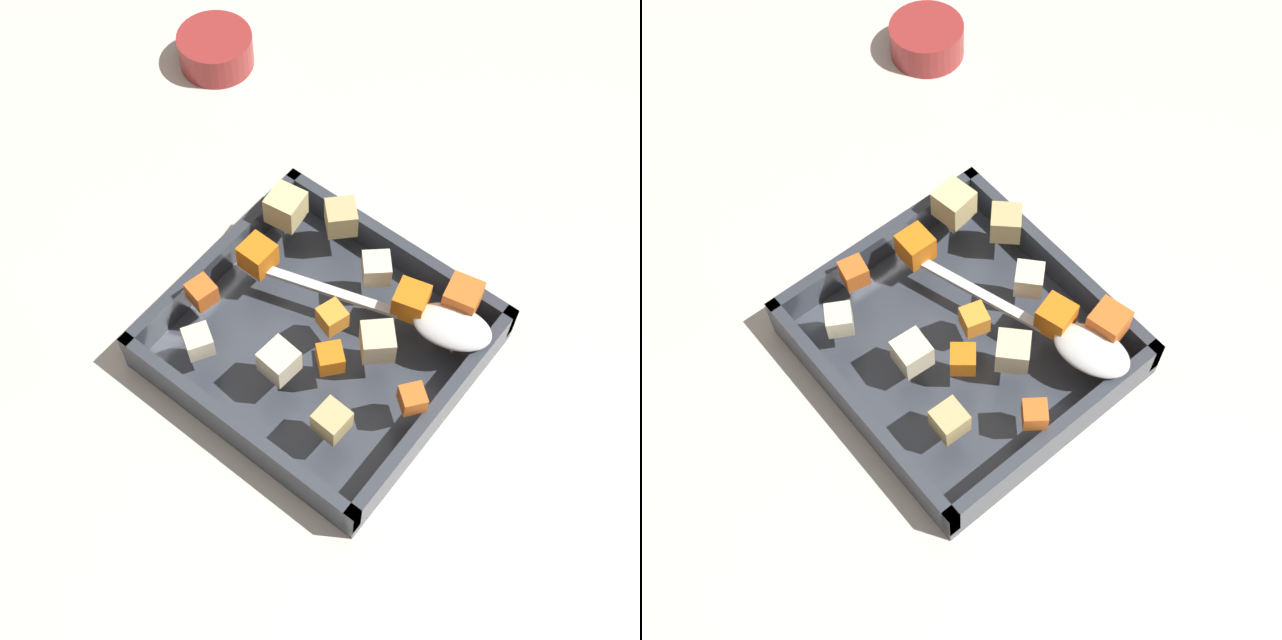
% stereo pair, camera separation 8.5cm
% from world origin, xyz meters
% --- Properties ---
extents(ground_plane, '(4.00, 4.00, 0.00)m').
position_xyz_m(ground_plane, '(0.00, 0.00, 0.00)').
color(ground_plane, beige).
extents(baking_dish, '(0.29, 0.27, 0.05)m').
position_xyz_m(baking_dish, '(-0.01, -0.01, 0.02)').
color(baking_dish, '#333842').
rests_on(baking_dish, ground_plane).
extents(carrot_chunk_under_handle, '(0.03, 0.03, 0.02)m').
position_xyz_m(carrot_chunk_under_handle, '(-0.01, -0.02, 0.07)').
color(carrot_chunk_under_handle, orange).
rests_on(carrot_chunk_under_handle, baking_dish).
extents(carrot_chunk_near_spoon, '(0.03, 0.03, 0.02)m').
position_xyz_m(carrot_chunk_near_spoon, '(-0.12, -0.00, 0.07)').
color(carrot_chunk_near_spoon, orange).
rests_on(carrot_chunk_near_spoon, baking_dish).
extents(carrot_chunk_rim_edge, '(0.04, 0.04, 0.03)m').
position_xyz_m(carrot_chunk_rim_edge, '(-0.06, -0.08, 0.07)').
color(carrot_chunk_rim_edge, orange).
rests_on(carrot_chunk_rim_edge, baking_dish).
extents(carrot_chunk_heap_side, '(0.03, 0.03, 0.03)m').
position_xyz_m(carrot_chunk_heap_side, '(0.09, -0.03, 0.07)').
color(carrot_chunk_heap_side, orange).
rests_on(carrot_chunk_heap_side, baking_dish).
extents(carrot_chunk_near_left, '(0.04, 0.04, 0.03)m').
position_xyz_m(carrot_chunk_near_left, '(-0.10, -0.11, 0.07)').
color(carrot_chunk_near_left, orange).
rests_on(carrot_chunk_near_left, baking_dish).
extents(carrot_chunk_corner_nw, '(0.03, 0.03, 0.02)m').
position_xyz_m(carrot_chunk_corner_nw, '(0.10, 0.04, 0.07)').
color(carrot_chunk_corner_nw, orange).
rests_on(carrot_chunk_corner_nw, baking_dish).
extents(carrot_chunk_corner_ne, '(0.03, 0.03, 0.02)m').
position_xyz_m(carrot_chunk_corner_ne, '(-0.04, 0.01, 0.07)').
color(carrot_chunk_corner_ne, orange).
rests_on(carrot_chunk_corner_ne, baking_dish).
extents(potato_chunk_corner_se, '(0.04, 0.04, 0.03)m').
position_xyz_m(potato_chunk_corner_se, '(0.05, -0.12, 0.07)').
color(potato_chunk_corner_se, tan).
rests_on(potato_chunk_corner_se, baking_dish).
extents(potato_chunk_center, '(0.04, 0.04, 0.03)m').
position_xyz_m(potato_chunk_center, '(-0.06, -0.03, 0.07)').
color(potato_chunk_center, beige).
rests_on(potato_chunk_center, baking_dish).
extents(potato_chunk_front_center, '(0.03, 0.03, 0.03)m').
position_xyz_m(potato_chunk_front_center, '(0.07, 0.08, 0.07)').
color(potato_chunk_front_center, beige).
rests_on(potato_chunk_front_center, baking_dish).
extents(potato_chunk_mid_left, '(0.04, 0.04, 0.03)m').
position_xyz_m(potato_chunk_mid_left, '(-0.01, -0.09, 0.07)').
color(potato_chunk_mid_left, beige).
rests_on(potato_chunk_mid_left, baking_dish).
extents(potato_chunk_back_center, '(0.03, 0.03, 0.03)m').
position_xyz_m(potato_chunk_back_center, '(-0.08, 0.06, 0.07)').
color(potato_chunk_back_center, tan).
rests_on(potato_chunk_back_center, baking_dish).
extents(potato_chunk_corner_sw, '(0.04, 0.04, 0.03)m').
position_xyz_m(potato_chunk_corner_sw, '(0.10, -0.09, 0.07)').
color(potato_chunk_corner_sw, '#E0CC89').
rests_on(potato_chunk_corner_sw, baking_dish).
extents(potato_chunk_heap_top, '(0.03, 0.03, 0.03)m').
position_xyz_m(potato_chunk_heap_top, '(-0.01, 0.05, 0.07)').
color(potato_chunk_heap_top, beige).
rests_on(potato_chunk_heap_top, baking_dish).
extents(serving_spoon, '(0.26, 0.10, 0.02)m').
position_xyz_m(serving_spoon, '(-0.10, -0.08, 0.06)').
color(serving_spoon, silver).
rests_on(serving_spoon, baking_dish).
extents(small_prep_bowl, '(0.09, 0.09, 0.04)m').
position_xyz_m(small_prep_bowl, '(0.35, -0.25, 0.02)').
color(small_prep_bowl, maroon).
rests_on(small_prep_bowl, ground_plane).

